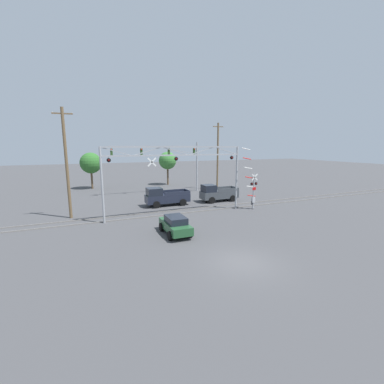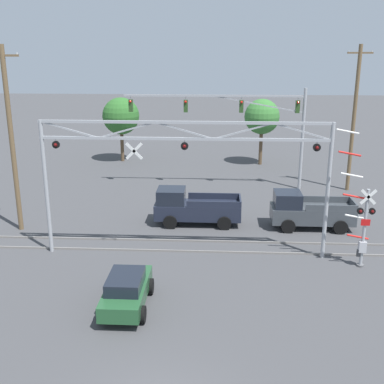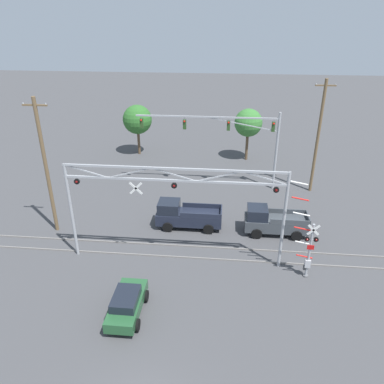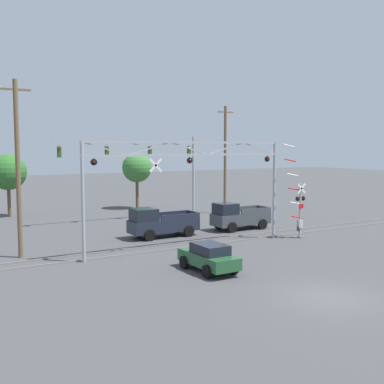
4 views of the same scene
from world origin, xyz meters
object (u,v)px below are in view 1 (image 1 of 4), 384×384
Objects in this scene: pickup_truck_lead at (165,197)px; background_tree_far_left_verge at (168,161)px; traffic_signal_span at (174,157)px; sedan_waiting at (175,225)px; pickup_truck_following at (217,193)px; utility_pole_left at (66,163)px; crossing_signal_mast at (253,190)px; utility_pole_right at (218,156)px; crossing_gantry at (176,165)px; background_tree_beyond_span at (91,163)px.

pickup_truck_lead is 0.87× the size of background_tree_far_left_verge.
traffic_signal_span is 10.07m from pickup_truck_lead.
pickup_truck_lead is 10.34m from sedan_waiting.
traffic_signal_span reaches higher than pickup_truck_following.
utility_pole_left reaches higher than background_tree_far_left_verge.
utility_pole_right is (2.88, 13.56, 3.27)m from crossing_signal_mast.
crossing_signal_mast is 0.65× the size of utility_pole_left.
sedan_waiting is 0.65× the size of background_tree_far_left_verge.
crossing_signal_mast is at bearing -102.00° from utility_pole_right.
background_tree_far_left_verge is at bearing 74.74° from crossing_gantry.
crossing_gantry is 2.41× the size of background_tree_far_left_verge.
utility_pole_left is at bearing -176.10° from pickup_truck_following.
utility_pole_left is (-18.79, 4.07, 3.25)m from crossing_signal_mast.
crossing_gantry is 1.36× the size of utility_pole_right.
crossing_signal_mast is at bearing -54.00° from background_tree_beyond_span.
utility_pole_left is at bearing -171.80° from pickup_truck_lead.
crossing_gantry is 2.42× the size of background_tree_beyond_span.
utility_pole_left is (-8.02, 8.61, 4.68)m from sedan_waiting.
sedan_waiting is at bearing -106.38° from background_tree_far_left_verge.
traffic_signal_span is at bearing 108.94° from pickup_truck_following.
pickup_truck_following is (2.89, -8.43, -4.40)m from traffic_signal_span.
traffic_signal_span is 17.21m from utility_pole_left.
utility_pole_left is at bearing -146.10° from traffic_signal_span.
pickup_truck_lead is 0.49× the size of utility_pole_left.
pickup_truck_lead is 14.63m from utility_pole_right.
crossing_signal_mast is at bearing -33.06° from pickup_truck_lead.
sedan_waiting is at bearing -127.04° from utility_pole_right.
utility_pole_right is at bearing 23.64° from utility_pole_left.
utility_pole_left reaches higher than background_tree_beyond_span.
background_tree_beyond_span is at bearing 126.00° from crossing_signal_mast.
crossing_gantry is 9.27m from pickup_truck_following.
utility_pole_left is 18.39m from background_tree_beyond_span.
background_tree_far_left_verge is (-1.50, 16.29, 3.36)m from pickup_truck_following.
pickup_truck_following is at bearing -84.75° from background_tree_far_left_verge.
traffic_signal_span is 9.94m from pickup_truck_following.
pickup_truck_lead is 1.34× the size of sedan_waiting.
utility_pole_right reaches higher than utility_pole_left.
utility_pole_right is at bearing -0.88° from traffic_signal_span.
utility_pole_right is at bearing -24.51° from background_tree_beyond_span.
traffic_signal_span is 8.05m from background_tree_far_left_verge.
traffic_signal_span is 7.39m from utility_pole_right.
pickup_truck_following is at bearing 107.15° from crossing_signal_mast.
utility_pole_right is at bearing 78.00° from crossing_signal_mast.
sedan_waiting is 23.15m from utility_pole_right.
background_tree_far_left_verge is (1.40, 7.86, -1.04)m from traffic_signal_span.
traffic_signal_span is at bearing -100.07° from background_tree_far_left_verge.
crossing_gantry reaches higher than sedan_waiting.
crossing_signal_mast is 14.75m from traffic_signal_span.
utility_pole_left reaches higher than crossing_gantry.
utility_pole_left is (-14.28, -9.60, 0.03)m from traffic_signal_span.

